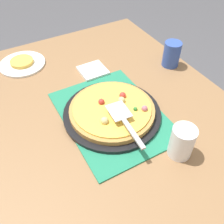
{
  "coord_description": "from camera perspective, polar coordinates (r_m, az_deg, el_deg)",
  "views": [
    {
      "loc": [
        -0.6,
        0.34,
        1.46
      ],
      "look_at": [
        0.0,
        0.0,
        0.77
      ],
      "focal_mm": 40.43,
      "sensor_mm": 36.0,
      "label": 1
    }
  ],
  "objects": [
    {
      "name": "ground_plane",
      "position": [
        1.62,
        -0.0,
        -19.57
      ],
      "size": [
        8.0,
        8.0,
        0.0
      ],
      "primitive_type": "plane",
      "color": "#4C4C51"
    },
    {
      "name": "dining_table",
      "position": [
        1.07,
        -0.0,
        -4.86
      ],
      "size": [
        1.4,
        1.0,
        0.75
      ],
      "color": "olive",
      "rests_on": "ground_plane"
    },
    {
      "name": "placemat",
      "position": [
        0.99,
        -0.0,
        -0.69
      ],
      "size": [
        0.48,
        0.36,
        0.01
      ],
      "primitive_type": "cube",
      "color": "#237F5B",
      "rests_on": "dining_table"
    },
    {
      "name": "pizza_pan",
      "position": [
        0.98,
        -0.0,
        -0.29
      ],
      "size": [
        0.38,
        0.38,
        0.01
      ],
      "primitive_type": "cylinder",
      "color": "black",
      "rests_on": "placemat"
    },
    {
      "name": "pizza",
      "position": [
        0.97,
        0.05,
        0.55
      ],
      "size": [
        0.33,
        0.33,
        0.05
      ],
      "color": "#B78442",
      "rests_on": "pizza_pan"
    },
    {
      "name": "plate_far_right",
      "position": [
        1.33,
        -19.6,
        10.22
      ],
      "size": [
        0.22,
        0.22,
        0.01
      ],
      "primitive_type": "cylinder",
      "color": "white",
      "rests_on": "dining_table"
    },
    {
      "name": "served_slice_right",
      "position": [
        1.32,
        -19.74,
        10.68
      ],
      "size": [
        0.11,
        0.11,
        0.02
      ],
      "primitive_type": "cylinder",
      "color": "#EAB747",
      "rests_on": "plate_far_right"
    },
    {
      "name": "cup_near",
      "position": [
        0.86,
        15.52,
        -6.54
      ],
      "size": [
        0.08,
        0.08,
        0.12
      ],
      "primitive_type": "cylinder",
      "color": "white",
      "rests_on": "dining_table"
    },
    {
      "name": "cup_corner",
      "position": [
        1.26,
        13.33,
        12.62
      ],
      "size": [
        0.08,
        0.08,
        0.12
      ],
      "primitive_type": "cylinder",
      "color": "#3351AD",
      "rests_on": "dining_table"
    },
    {
      "name": "pizza_server",
      "position": [
        0.88,
        2.71,
        -1.82
      ],
      "size": [
        0.23,
        0.08,
        0.01
      ],
      "color": "silver",
      "rests_on": "pizza"
    },
    {
      "name": "napkin_stack",
      "position": [
        1.21,
        -4.32,
        9.27
      ],
      "size": [
        0.12,
        0.12,
        0.02
      ],
      "primitive_type": "cube",
      "color": "white",
      "rests_on": "dining_table"
    }
  ]
}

